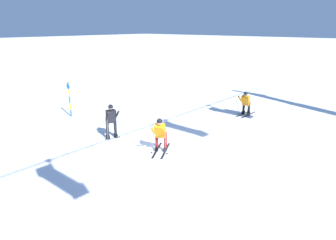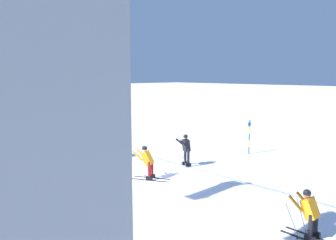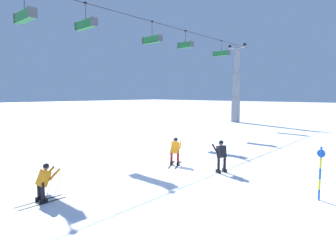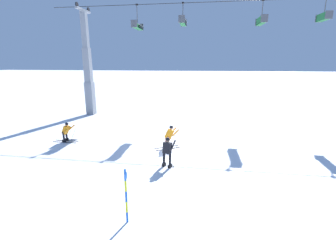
{
  "view_description": "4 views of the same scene",
  "coord_description": "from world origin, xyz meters",
  "px_view_note": "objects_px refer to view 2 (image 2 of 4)",
  "views": [
    {
      "loc": [
        8.78,
        8.19,
        5.03
      ],
      "look_at": [
        -0.08,
        0.56,
        1.35
      ],
      "focal_mm": 32.24,
      "sensor_mm": 36.0,
      "label": 1
    },
    {
      "loc": [
        -10.74,
        9.51,
        4.6
      ],
      "look_at": [
        -0.52,
        -0.12,
        2.67
      ],
      "focal_mm": 35.39,
      "sensor_mm": 36.0,
      "label": 2
    },
    {
      "loc": [
        -11.25,
        -9.31,
        3.92
      ],
      "look_at": [
        0.18,
        0.91,
        2.46
      ],
      "focal_mm": 29.29,
      "sensor_mm": 36.0,
      "label": 3
    },
    {
      "loc": [
        2.23,
        -13.63,
        5.46
      ],
      "look_at": [
        -0.07,
        1.86,
        1.5
      ],
      "focal_mm": 24.76,
      "sensor_mm": 36.0,
      "label": 4
    }
  ],
  "objects_px": {
    "skier_carving_main": "(147,160)",
    "skier_distant_uphill": "(310,211)",
    "skier_distant_downhill": "(186,148)",
    "trail_marker_pole": "(249,135)",
    "lift_tower_near": "(8,114)"
  },
  "relations": [
    {
      "from": "skier_carving_main",
      "to": "skier_distant_uphill",
      "type": "xyz_separation_m",
      "value": [
        -7.26,
        0.12,
        -0.07
      ]
    },
    {
      "from": "lift_tower_near",
      "to": "skier_distant_downhill",
      "type": "height_order",
      "value": "lift_tower_near"
    },
    {
      "from": "skier_carving_main",
      "to": "skier_distant_uphill",
      "type": "distance_m",
      "value": 7.26
    },
    {
      "from": "skier_carving_main",
      "to": "lift_tower_near",
      "type": "xyz_separation_m",
      "value": [
        -9.65,
        8.68,
        3.59
      ]
    },
    {
      "from": "skier_carving_main",
      "to": "skier_distant_downhill",
      "type": "relative_size",
      "value": 0.93
    },
    {
      "from": "trail_marker_pole",
      "to": "skier_distant_uphill",
      "type": "distance_m",
      "value": 10.12
    },
    {
      "from": "skier_distant_uphill",
      "to": "skier_distant_downhill",
      "type": "height_order",
      "value": "skier_distant_downhill"
    },
    {
      "from": "skier_carving_main",
      "to": "trail_marker_pole",
      "type": "bearing_deg",
      "value": -93.41
    },
    {
      "from": "lift_tower_near",
      "to": "skier_distant_downhill",
      "type": "distance_m",
      "value": 15.56
    },
    {
      "from": "lift_tower_near",
      "to": "skier_distant_downhill",
      "type": "xyz_separation_m",
      "value": [
        9.94,
        -11.44,
        -3.51
      ]
    },
    {
      "from": "skier_carving_main",
      "to": "trail_marker_pole",
      "type": "distance_m",
      "value": 7.37
    },
    {
      "from": "skier_distant_downhill",
      "to": "skier_distant_uphill",
      "type": "bearing_deg",
      "value": 159.07
    },
    {
      "from": "trail_marker_pole",
      "to": "skier_distant_uphill",
      "type": "height_order",
      "value": "trail_marker_pole"
    },
    {
      "from": "lift_tower_near",
      "to": "trail_marker_pole",
      "type": "height_order",
      "value": "lift_tower_near"
    },
    {
      "from": "trail_marker_pole",
      "to": "skier_distant_downhill",
      "type": "height_order",
      "value": "trail_marker_pole"
    }
  ]
}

